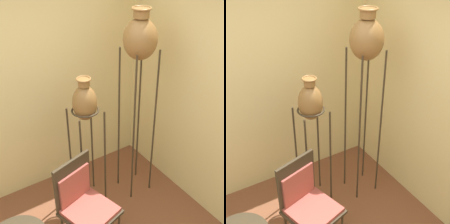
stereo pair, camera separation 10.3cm
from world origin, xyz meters
The scene contains 4 objects.
wall_back centered at (0.00, 1.65, 1.35)m, with size 7.24×0.06×2.70m.
vase_stand_tall centered at (1.16, 0.91, 1.85)m, with size 0.34×0.34×2.19m.
vase_stand_medium centered at (0.59, 1.03, 1.27)m, with size 0.30×0.30×1.58m.
chair centered at (0.26, 0.53, 0.57)m, with size 0.57×0.58×0.99m.
Camera 1 is at (-0.68, -1.39, 2.81)m, focal length 50.00 mm.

